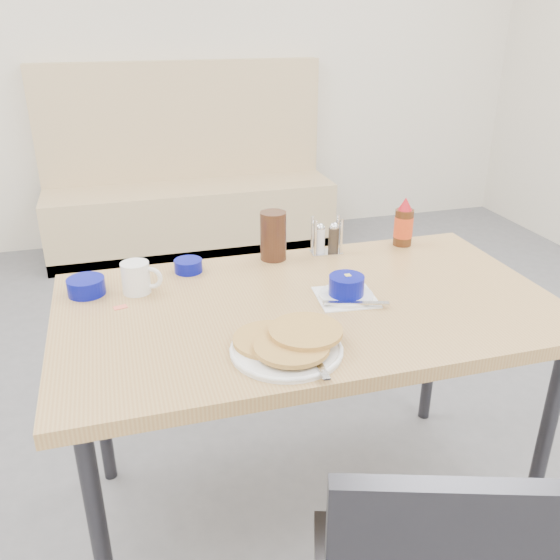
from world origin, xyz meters
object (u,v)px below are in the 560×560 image
object	(u,v)px
pancake_plate	(288,344)
dining_table	(308,321)
grits_setting	(346,289)
butter_bowl	(188,266)
condiment_caddy	(327,241)
creamer_bowl	(86,286)
amber_tumbler	(273,236)
booth_bench	(190,197)
syrup_bottle	(404,225)
coffee_mug	(137,277)

from	to	relation	value
pancake_plate	dining_table	bearing A→B (deg)	60.77
dining_table	grits_setting	world-z (taller)	grits_setting
butter_bowl	condiment_caddy	bearing A→B (deg)	3.47
creamer_bowl	butter_bowl	world-z (taller)	creamer_bowl
dining_table	amber_tumbler	world-z (taller)	amber_tumbler
pancake_plate	condiment_caddy	world-z (taller)	condiment_caddy
creamer_bowl	amber_tumbler	world-z (taller)	amber_tumbler
grits_setting	amber_tumbler	world-z (taller)	amber_tumbler
booth_bench	grits_setting	world-z (taller)	booth_bench
booth_bench	pancake_plate	bearing A→B (deg)	-92.76
dining_table	pancake_plate	distance (m)	0.29
syrup_bottle	coffee_mug	bearing A→B (deg)	-171.39
booth_bench	creamer_bowl	world-z (taller)	booth_bench
booth_bench	coffee_mug	size ratio (longest dim) A/B	16.15
grits_setting	creamer_bowl	bearing A→B (deg)	161.84
pancake_plate	amber_tumbler	xyz separation A→B (m)	(0.12, 0.58, 0.06)
pancake_plate	butter_bowl	bearing A→B (deg)	106.43
booth_bench	butter_bowl	size ratio (longest dim) A/B	21.57
coffee_mug	condiment_caddy	bearing A→B (deg)	12.36
coffee_mug	grits_setting	bearing A→B (deg)	-19.79
dining_table	creamer_bowl	xyz separation A→B (m)	(-0.60, 0.23, 0.09)
coffee_mug	syrup_bottle	world-z (taller)	syrup_bottle
dining_table	coffee_mug	size ratio (longest dim) A/B	11.90
booth_bench	amber_tumbler	distance (m)	2.25
coffee_mug	butter_bowl	xyz separation A→B (m)	(0.16, 0.11, -0.03)
pancake_plate	creamer_bowl	distance (m)	0.66
booth_bench	condiment_caddy	xyz separation A→B (m)	(0.18, -2.19, 0.45)
dining_table	coffee_mug	xyz separation A→B (m)	(-0.46, 0.20, 0.11)
grits_setting	amber_tumbler	distance (m)	0.37
butter_bowl	condiment_caddy	size ratio (longest dim) A/B	0.70
butter_bowl	syrup_bottle	xyz separation A→B (m)	(0.76, 0.03, 0.05)
butter_bowl	condiment_caddy	world-z (taller)	condiment_caddy
booth_bench	pancake_plate	world-z (taller)	booth_bench
butter_bowl	amber_tumbler	bearing A→B (deg)	5.73
booth_bench	butter_bowl	world-z (taller)	booth_bench
condiment_caddy	creamer_bowl	bearing A→B (deg)	-166.47
coffee_mug	amber_tumbler	bearing A→B (deg)	17.26
dining_table	condiment_caddy	distance (m)	0.40
booth_bench	syrup_bottle	size ratio (longest dim) A/B	11.04
booth_bench	butter_bowl	distance (m)	2.28
grits_setting	butter_bowl	size ratio (longest dim) A/B	2.16
coffee_mug	condiment_caddy	xyz separation A→B (m)	(0.64, 0.14, -0.00)
dining_table	coffee_mug	bearing A→B (deg)	156.33
dining_table	syrup_bottle	distance (m)	0.59
booth_bench	amber_tumbler	xyz separation A→B (m)	(-0.01, -2.19, 0.49)
pancake_plate	coffee_mug	bearing A→B (deg)	126.44
dining_table	condiment_caddy	world-z (taller)	condiment_caddy
dining_table	syrup_bottle	bearing A→B (deg)	36.37
grits_setting	syrup_bottle	xyz separation A→B (m)	(0.35, 0.34, 0.04)
booth_bench	amber_tumbler	world-z (taller)	booth_bench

